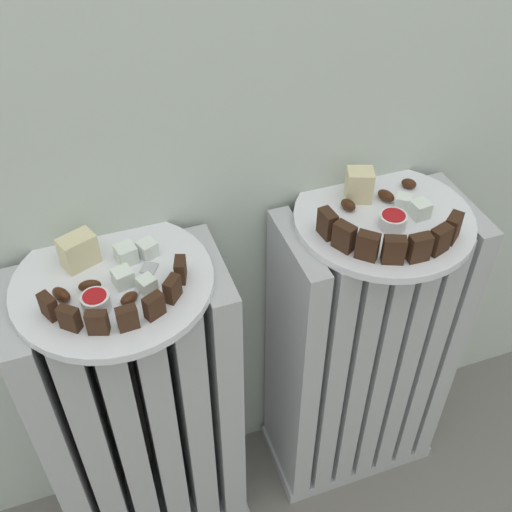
% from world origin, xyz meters
% --- Properties ---
extents(radiator_left, '(0.32, 0.17, 0.62)m').
position_xyz_m(radiator_left, '(-0.20, 0.28, 0.31)').
color(radiator_left, '#B2B2B7').
rests_on(radiator_left, ground_plane).
extents(radiator_right, '(0.32, 0.17, 0.62)m').
position_xyz_m(radiator_right, '(0.20, 0.28, 0.31)').
color(radiator_right, '#B2B2B7').
rests_on(radiator_right, ground_plane).
extents(plate_left, '(0.27, 0.27, 0.01)m').
position_xyz_m(plate_left, '(-0.20, 0.28, 0.63)').
color(plate_left, white).
rests_on(plate_left, radiator_left).
extents(plate_right, '(0.27, 0.27, 0.01)m').
position_xyz_m(plate_right, '(0.20, 0.28, 0.63)').
color(plate_right, white).
rests_on(plate_right, radiator_right).
extents(dark_cake_slice_left_0, '(0.02, 0.03, 0.03)m').
position_xyz_m(dark_cake_slice_left_0, '(-0.29, 0.24, 0.65)').
color(dark_cake_slice_left_0, '#382114').
rests_on(dark_cake_slice_left_0, plate_left).
extents(dark_cake_slice_left_1, '(0.03, 0.03, 0.03)m').
position_xyz_m(dark_cake_slice_left_1, '(-0.26, 0.21, 0.65)').
color(dark_cake_slice_left_1, '#382114').
rests_on(dark_cake_slice_left_1, plate_left).
extents(dark_cake_slice_left_2, '(0.03, 0.02, 0.03)m').
position_xyz_m(dark_cake_slice_left_2, '(-0.23, 0.19, 0.65)').
color(dark_cake_slice_left_2, '#382114').
rests_on(dark_cake_slice_left_2, plate_left).
extents(dark_cake_slice_left_3, '(0.03, 0.02, 0.03)m').
position_xyz_m(dark_cake_slice_left_3, '(-0.20, 0.19, 0.65)').
color(dark_cake_slice_left_3, '#382114').
rests_on(dark_cake_slice_left_3, plate_left).
extents(dark_cake_slice_left_4, '(0.03, 0.02, 0.03)m').
position_xyz_m(dark_cake_slice_left_4, '(-0.16, 0.20, 0.65)').
color(dark_cake_slice_left_4, '#382114').
rests_on(dark_cake_slice_left_4, plate_left).
extents(dark_cake_slice_left_5, '(0.03, 0.03, 0.03)m').
position_xyz_m(dark_cake_slice_left_5, '(-0.13, 0.22, 0.65)').
color(dark_cake_slice_left_5, '#382114').
rests_on(dark_cake_slice_left_5, plate_left).
extents(dark_cake_slice_left_6, '(0.02, 0.03, 0.03)m').
position_xyz_m(dark_cake_slice_left_6, '(-0.12, 0.25, 0.65)').
color(dark_cake_slice_left_6, '#382114').
rests_on(dark_cake_slice_left_6, plate_left).
extents(marble_cake_slice_left_0, '(0.06, 0.05, 0.05)m').
position_xyz_m(marble_cake_slice_left_0, '(-0.24, 0.32, 0.66)').
color(marble_cake_slice_left_0, beige).
rests_on(marble_cake_slice_left_0, plate_left).
extents(turkish_delight_left_0, '(0.03, 0.03, 0.02)m').
position_xyz_m(turkish_delight_left_0, '(-0.15, 0.31, 0.65)').
color(turkish_delight_left_0, white).
rests_on(turkish_delight_left_0, plate_left).
extents(turkish_delight_left_1, '(0.03, 0.03, 0.02)m').
position_xyz_m(turkish_delight_left_1, '(-0.19, 0.26, 0.65)').
color(turkish_delight_left_1, white).
rests_on(turkish_delight_left_1, plate_left).
extents(turkish_delight_left_2, '(0.03, 0.03, 0.03)m').
position_xyz_m(turkish_delight_left_2, '(-0.18, 0.31, 0.65)').
color(turkish_delight_left_2, white).
rests_on(turkish_delight_left_2, plate_left).
extents(turkish_delight_left_3, '(0.03, 0.03, 0.02)m').
position_xyz_m(turkish_delight_left_3, '(-0.16, 0.24, 0.65)').
color(turkish_delight_left_3, white).
rests_on(turkish_delight_left_3, plate_left).
extents(medjool_date_left_0, '(0.03, 0.02, 0.02)m').
position_xyz_m(medjool_date_left_0, '(-0.23, 0.27, 0.64)').
color(medjool_date_left_0, '#3D1E0F').
rests_on(medjool_date_left_0, plate_left).
extents(medjool_date_left_1, '(0.03, 0.03, 0.01)m').
position_xyz_m(medjool_date_left_1, '(-0.19, 0.23, 0.64)').
color(medjool_date_left_1, '#3D1E0F').
rests_on(medjool_date_left_1, plate_left).
extents(medjool_date_left_2, '(0.03, 0.03, 0.02)m').
position_xyz_m(medjool_date_left_2, '(-0.27, 0.26, 0.64)').
color(medjool_date_left_2, '#3D1E0F').
rests_on(medjool_date_left_2, plate_left).
extents(jam_bowl_left, '(0.04, 0.04, 0.02)m').
position_xyz_m(jam_bowl_left, '(-0.23, 0.23, 0.65)').
color(jam_bowl_left, white).
rests_on(jam_bowl_left, plate_left).
extents(dark_cake_slice_right_0, '(0.02, 0.03, 0.04)m').
position_xyz_m(dark_cake_slice_right_0, '(0.10, 0.27, 0.66)').
color(dark_cake_slice_right_0, '#382114').
rests_on(dark_cake_slice_right_0, plate_right).
extents(dark_cake_slice_right_1, '(0.03, 0.03, 0.04)m').
position_xyz_m(dark_cake_slice_right_1, '(0.11, 0.23, 0.66)').
color(dark_cake_slice_right_1, '#382114').
rests_on(dark_cake_slice_right_1, plate_right).
extents(dark_cake_slice_right_2, '(0.03, 0.03, 0.04)m').
position_xyz_m(dark_cake_slice_right_2, '(0.13, 0.21, 0.66)').
color(dark_cake_slice_right_2, '#382114').
rests_on(dark_cake_slice_right_2, plate_right).
extents(dark_cake_slice_right_3, '(0.03, 0.03, 0.04)m').
position_xyz_m(dark_cake_slice_right_3, '(0.16, 0.19, 0.66)').
color(dark_cake_slice_right_3, '#382114').
rests_on(dark_cake_slice_right_3, plate_right).
extents(dark_cake_slice_right_4, '(0.03, 0.02, 0.04)m').
position_xyz_m(dark_cake_slice_right_4, '(0.20, 0.18, 0.66)').
color(dark_cake_slice_right_4, '#382114').
rests_on(dark_cake_slice_right_4, plate_right).
extents(dark_cake_slice_right_5, '(0.03, 0.03, 0.04)m').
position_xyz_m(dark_cake_slice_right_5, '(0.23, 0.18, 0.66)').
color(dark_cake_slice_right_5, '#382114').
rests_on(dark_cake_slice_right_5, plate_right).
extents(dark_cake_slice_right_6, '(0.03, 0.03, 0.04)m').
position_xyz_m(dark_cake_slice_right_6, '(0.27, 0.20, 0.66)').
color(dark_cake_slice_right_6, '#382114').
rests_on(dark_cake_slice_right_6, plate_right).
extents(marble_cake_slice_right_0, '(0.05, 0.04, 0.05)m').
position_xyz_m(marble_cake_slice_right_0, '(0.18, 0.33, 0.66)').
color(marble_cake_slice_right_0, beige).
rests_on(marble_cake_slice_right_0, plate_right).
extents(turkish_delight_right_0, '(0.03, 0.03, 0.02)m').
position_xyz_m(turkish_delight_right_0, '(0.24, 0.29, 0.65)').
color(turkish_delight_right_0, white).
rests_on(turkish_delight_right_0, plate_right).
extents(turkish_delight_right_1, '(0.03, 0.03, 0.03)m').
position_xyz_m(turkish_delight_right_1, '(0.25, 0.26, 0.65)').
color(turkish_delight_right_1, white).
rests_on(turkish_delight_right_1, plate_right).
extents(medjool_date_right_0, '(0.02, 0.03, 0.02)m').
position_xyz_m(medjool_date_right_0, '(0.16, 0.31, 0.64)').
color(medjool_date_right_0, '#3D1E0F').
rests_on(medjool_date_right_0, plate_right).
extents(medjool_date_right_1, '(0.03, 0.03, 0.02)m').
position_xyz_m(medjool_date_right_1, '(0.27, 0.33, 0.64)').
color(medjool_date_right_1, '#3D1E0F').
rests_on(medjool_date_right_1, plate_right).
extents(medjool_date_right_2, '(0.03, 0.03, 0.02)m').
position_xyz_m(medjool_date_right_2, '(0.22, 0.31, 0.64)').
color(medjool_date_right_2, '#3D1E0F').
rests_on(medjool_date_right_2, plate_right).
extents(jam_bowl_right, '(0.04, 0.04, 0.02)m').
position_xyz_m(jam_bowl_right, '(0.20, 0.25, 0.65)').
color(jam_bowl_right, white).
rests_on(jam_bowl_right, plate_right).
extents(fork, '(0.07, 0.10, 0.00)m').
position_xyz_m(fork, '(-0.17, 0.25, 0.64)').
color(fork, '#B7B7BC').
rests_on(fork, plate_left).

